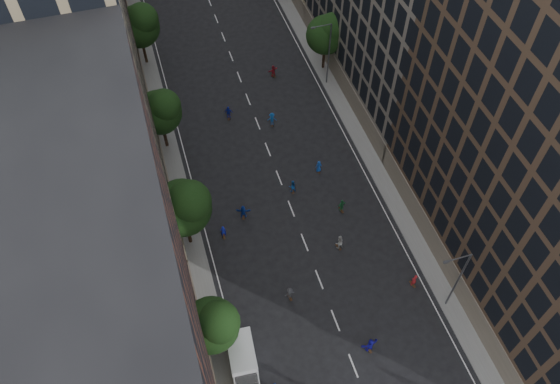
{
  "coord_description": "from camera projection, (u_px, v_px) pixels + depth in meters",
  "views": [
    {
      "loc": [
        -11.31,
        -5.73,
        47.51
      ],
      "look_at": [
        -0.95,
        28.04,
        2.0
      ],
      "focal_mm": 35.0,
      "sensor_mm": 36.0,
      "label": 1
    }
  ],
  "objects": [
    {
      "name": "ground",
      "position": [
        259.0,
        126.0,
        66.37
      ],
      "size": [
        240.0,
        240.0,
        0.0
      ],
      "primitive_type": "plane",
      "color": "black",
      "rests_on": "ground"
    },
    {
      "name": "sidewalk_left",
      "position": [
        151.0,
        105.0,
        68.55
      ],
      "size": [
        4.0,
        105.0,
        0.15
      ],
      "primitive_type": "cube",
      "color": "slate",
      "rests_on": "ground"
    },
    {
      "name": "sidewalk_right",
      "position": [
        330.0,
        69.0,
        72.87
      ],
      "size": [
        4.0,
        105.0,
        0.15
      ],
      "primitive_type": "cube",
      "color": "slate",
      "rests_on": "ground"
    },
    {
      "name": "bldg_left_a",
      "position": [
        84.0,
        337.0,
        34.11
      ],
      "size": [
        14.0,
        22.0,
        30.0
      ],
      "primitive_type": "cube",
      "color": "#4E291E",
      "rests_on": "ground"
    },
    {
      "name": "bldg_left_b",
      "position": [
        55.0,
        72.0,
        46.6
      ],
      "size": [
        14.0,
        26.0,
        34.0
      ],
      "primitive_type": "cube",
      "color": "#968362",
      "rests_on": "ground"
    },
    {
      "name": "tree_left_1",
      "position": [
        213.0,
        324.0,
        44.68
      ],
      "size": [
        4.8,
        4.8,
        8.21
      ],
      "color": "black",
      "rests_on": "ground"
    },
    {
      "name": "tree_left_2",
      "position": [
        185.0,
        206.0,
        51.07
      ],
      "size": [
        5.6,
        5.6,
        9.45
      ],
      "color": "black",
      "rests_on": "ground"
    },
    {
      "name": "tree_left_3",
      "position": [
        161.0,
        111.0,
        59.71
      ],
      "size": [
        5.0,
        5.0,
        8.58
      ],
      "color": "black",
      "rests_on": "ground"
    },
    {
      "name": "tree_left_4",
      "position": [
        140.0,
        25.0,
        68.87
      ],
      "size": [
        5.4,
        5.4,
        9.08
      ],
      "color": "black",
      "rests_on": "ground"
    },
    {
      "name": "tree_right_a",
      "position": [
        327.0,
        33.0,
        68.58
      ],
      "size": [
        5.0,
        5.0,
        8.39
      ],
      "color": "black",
      "rests_on": "ground"
    },
    {
      "name": "streetlamp_near",
      "position": [
        457.0,
        278.0,
        47.74
      ],
      "size": [
        2.64,
        0.22,
        9.06
      ],
      "color": "#595B60",
      "rests_on": "ground"
    },
    {
      "name": "streetlamp_far",
      "position": [
        327.0,
        51.0,
        67.09
      ],
      "size": [
        2.64,
        0.22,
        9.06
      ],
      "color": "#595B60",
      "rests_on": "ground"
    },
    {
      "name": "cargo_van",
      "position": [
        243.0,
        361.0,
        47.03
      ],
      "size": [
        2.75,
        5.22,
        2.69
      ],
      "rotation": [
        0.0,
        0.0,
        -0.08
      ],
      "color": "silver",
      "rests_on": "ground"
    },
    {
      "name": "skater_5",
      "position": [
        370.0,
        345.0,
        48.42
      ],
      "size": [
        1.74,
        0.77,
        1.82
      ],
      "primitive_type": "imported",
      "rotation": [
        0.0,
        0.0,
        3.28
      ],
      "color": "#18139D",
      "rests_on": "ground"
    },
    {
      "name": "skater_7",
      "position": [
        414.0,
        280.0,
        52.47
      ],
      "size": [
        0.69,
        0.52,
        1.69
      ],
      "primitive_type": "imported",
      "rotation": [
        0.0,
        0.0,
        3.35
      ],
      "color": "#A91C21",
      "rests_on": "ground"
    },
    {
      "name": "skater_8",
      "position": [
        339.0,
        242.0,
        55.02
      ],
      "size": [
        1.04,
        0.9,
        1.84
      ],
      "primitive_type": "imported",
      "rotation": [
        0.0,
        0.0,
        3.39
      ],
      "color": "#B6B7B2",
      "rests_on": "ground"
    },
    {
      "name": "skater_9",
      "position": [
        290.0,
        294.0,
        51.7
      ],
      "size": [
        1.04,
        0.68,
        1.52
      ],
      "primitive_type": "imported",
      "rotation": [
        0.0,
        0.0,
        3.27
      ],
      "color": "#37383B",
      "rests_on": "ground"
    },
    {
      "name": "skater_10",
      "position": [
        342.0,
        206.0,
        57.96
      ],
      "size": [
        1.03,
        0.54,
        1.67
      ],
      "primitive_type": "imported",
      "rotation": [
        0.0,
        0.0,
        3.28
      ],
      "color": "#1E6534",
      "rests_on": "ground"
    },
    {
      "name": "skater_11",
      "position": [
        243.0,
        212.0,
        57.43
      ],
      "size": [
        1.66,
        0.96,
        1.7
      ],
      "primitive_type": "imported",
      "rotation": [
        0.0,
        0.0,
        2.83
      ],
      "color": "#1336A1",
      "rests_on": "ground"
    },
    {
      "name": "skater_12",
      "position": [
        319.0,
        167.0,
        61.4
      ],
      "size": [
        0.76,
        0.5,
        1.53
      ],
      "primitive_type": "imported",
      "rotation": [
        0.0,
        0.0,
        3.12
      ],
      "color": "#164AB5",
      "rests_on": "ground"
    },
    {
      "name": "skater_13",
      "position": [
        223.0,
        232.0,
        55.93
      ],
      "size": [
        0.65,
        0.46,
        1.67
      ],
      "primitive_type": "imported",
      "rotation": [
        0.0,
        0.0,
        3.03
      ],
      "color": "#1621B5",
      "rests_on": "ground"
    },
    {
      "name": "skater_14",
      "position": [
        292.0,
        187.0,
        59.56
      ],
      "size": [
        0.81,
        0.64,
        1.66
      ],
      "primitive_type": "imported",
      "rotation": [
        0.0,
        0.0,
        3.13
      ],
      "color": "#144CA5",
      "rests_on": "ground"
    },
    {
      "name": "skater_15",
      "position": [
        272.0,
        119.0,
        65.84
      ],
      "size": [
        1.29,
        0.95,
        1.78
      ],
      "primitive_type": "imported",
      "rotation": [
        0.0,
        0.0,
        2.86
      ],
      "color": "#124692",
      "rests_on": "ground"
    },
    {
      "name": "skater_16",
      "position": [
        229.0,
        113.0,
        66.53
      ],
      "size": [
        1.13,
        0.79,
        1.78
      ],
      "primitive_type": "imported",
      "rotation": [
        0.0,
        0.0,
        2.76
      ],
      "color": "#1624B3",
      "rests_on": "ground"
    },
    {
      "name": "skater_17",
      "position": [
        273.0,
        71.0,
        71.43
      ],
      "size": [
        1.56,
        0.96,
        1.6
      ],
      "primitive_type": "imported",
      "rotation": [
        0.0,
        0.0,
        3.5
      ],
      "color": "maroon",
      "rests_on": "ground"
    }
  ]
}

